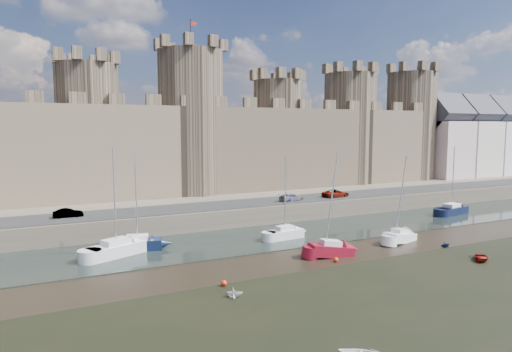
# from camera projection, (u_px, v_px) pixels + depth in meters

# --- Properties ---
(ground) EXTENTS (160.00, 160.00, 0.00)m
(ground) POSITION_uv_depth(u_px,v_px,m) (384.00, 315.00, 32.29)
(ground) COLOR black
(ground) RESTS_ON ground
(seaweed_patch) EXTENTS (70.00, 34.00, 0.01)m
(seaweed_patch) POSITION_uv_depth(u_px,v_px,m) (454.00, 352.00, 26.95)
(seaweed_patch) COLOR black
(seaweed_patch) RESTS_ON ground
(water_channel) EXTENTS (160.00, 12.00, 0.08)m
(water_channel) POSITION_uv_depth(u_px,v_px,m) (242.00, 240.00, 53.67)
(water_channel) COLOR black
(water_channel) RESTS_ON ground
(quay) EXTENTS (160.00, 60.00, 2.50)m
(quay) POSITION_uv_depth(u_px,v_px,m) (162.00, 192.00, 85.61)
(quay) COLOR #4C443A
(quay) RESTS_ON ground
(road) EXTENTS (160.00, 7.00, 0.10)m
(road) POSITION_uv_depth(u_px,v_px,m) (212.00, 206.00, 62.31)
(road) COLOR black
(road) RESTS_ON quay
(castle) EXTENTS (108.50, 11.00, 29.00)m
(castle) POSITION_uv_depth(u_px,v_px,m) (176.00, 137.00, 73.53)
(castle) COLOR #42382B
(castle) RESTS_ON quay
(townhouses) EXTENTS (35.50, 9.05, 18.13)m
(townhouses) POSITION_uv_depth(u_px,v_px,m) (487.00, 139.00, 103.74)
(townhouses) COLOR beige
(townhouses) RESTS_ON quay
(car_1) EXTENTS (3.41, 1.22, 1.12)m
(car_1) POSITION_uv_depth(u_px,v_px,m) (68.00, 213.00, 54.32)
(car_1) COLOR gray
(car_1) RESTS_ON quay
(car_2) EXTENTS (4.22, 2.31, 1.16)m
(car_2) POSITION_uv_depth(u_px,v_px,m) (291.00, 197.00, 66.52)
(car_2) COLOR gray
(car_2) RESTS_ON quay
(car_3) EXTENTS (4.53, 2.33, 1.22)m
(car_3) POSITION_uv_depth(u_px,v_px,m) (336.00, 193.00, 70.24)
(car_3) COLOR gray
(car_3) RESTS_ON quay
(sailboat_0) EXTENTS (6.38, 4.50, 11.14)m
(sailboat_0) POSITION_uv_depth(u_px,v_px,m) (116.00, 248.00, 46.93)
(sailboat_0) COLOR silver
(sailboat_0) RESTS_ON ground
(sailboat_1) EXTENTS (5.48, 3.28, 10.29)m
(sailboat_1) POSITION_uv_depth(u_px,v_px,m) (137.00, 243.00, 49.19)
(sailboat_1) COLOR #0E1832
(sailboat_1) RESTS_ON ground
(sailboat_2) EXTENTS (4.69, 2.22, 9.79)m
(sailboat_2) POSITION_uv_depth(u_px,v_px,m) (285.00, 233.00, 54.18)
(sailboat_2) COLOR silver
(sailboat_2) RESTS_ON ground
(sailboat_3) EXTENTS (6.19, 3.35, 10.28)m
(sailboat_3) POSITION_uv_depth(u_px,v_px,m) (452.00, 209.00, 69.52)
(sailboat_3) COLOR black
(sailboat_3) RESTS_ON ground
(sailboat_4) EXTENTS (4.83, 2.49, 10.77)m
(sailboat_4) POSITION_uv_depth(u_px,v_px,m) (331.00, 249.00, 46.95)
(sailboat_4) COLOR maroon
(sailboat_4) RESTS_ON ground
(sailboat_5) EXTENTS (4.95, 3.00, 10.00)m
(sailboat_5) POSITION_uv_depth(u_px,v_px,m) (400.00, 236.00, 52.77)
(sailboat_5) COLOR white
(sailboat_5) RESTS_ON ground
(dinghy_3) EXTENTS (1.86, 1.80, 0.75)m
(dinghy_3) POSITION_uv_depth(u_px,v_px,m) (234.00, 293.00, 35.60)
(dinghy_3) COLOR silver
(dinghy_3) RESTS_ON ground
(dinghy_4) EXTENTS (3.41, 3.38, 0.58)m
(dinghy_4) POSITION_uv_depth(u_px,v_px,m) (481.00, 258.00, 45.44)
(dinghy_4) COLOR maroon
(dinghy_4) RESTS_ON ground
(dinghy_7) EXTENTS (1.37, 1.24, 0.63)m
(dinghy_7) POSITION_uv_depth(u_px,v_px,m) (445.00, 245.00, 50.48)
(dinghy_7) COLOR black
(dinghy_7) RESTS_ON ground
(buoy_1) EXTENTS (0.50, 0.50, 0.50)m
(buoy_1) POSITION_uv_depth(u_px,v_px,m) (224.00, 283.00, 38.19)
(buoy_1) COLOR red
(buoy_1) RESTS_ON ground
(buoy_3) EXTENTS (0.49, 0.49, 0.49)m
(buoy_3) POSITION_uv_depth(u_px,v_px,m) (336.00, 260.00, 45.02)
(buoy_3) COLOR #DC3D09
(buoy_3) RESTS_ON ground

